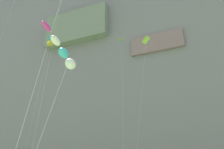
# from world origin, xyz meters

# --- Properties ---
(cliff_face) EXTENTS (180.00, 29.29, 73.69)m
(cliff_face) POSITION_xyz_m (-0.03, 65.09, 36.87)
(cliff_face) COLOR gray
(cliff_face) RESTS_ON ground
(kite_delta_near_cliff) EXTENTS (1.25, 3.82, 30.49)m
(kite_delta_near_cliff) POSITION_xyz_m (-3.88, 39.65, 27.52)
(kite_delta_near_cliff) COLOR #8CCC33
(kite_delta_near_cliff) RESTS_ON ground
(kite_windsock_high_center) EXTENTS (1.44, 5.72, 10.71)m
(kite_windsock_high_center) POSITION_xyz_m (2.60, 11.69, 10.35)
(kite_windsock_high_center) COLOR white
(kite_windsock_high_center) RESTS_ON ground
(kite_box_upper_left) EXTENTS (2.85, 2.32, 35.28)m
(kite_box_upper_left) POSITION_xyz_m (-19.89, 39.76, 34.25)
(kite_box_upper_left) COLOR teal
(kite_box_upper_left) RESTS_ON ground
(kite_diamond_high_right) EXTENTS (2.85, 5.26, 28.71)m
(kite_diamond_high_right) POSITION_xyz_m (0.67, 37.20, 25.94)
(kite_diamond_high_right) COLOR #8CCC33
(kite_diamond_high_right) RESTS_ON ground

